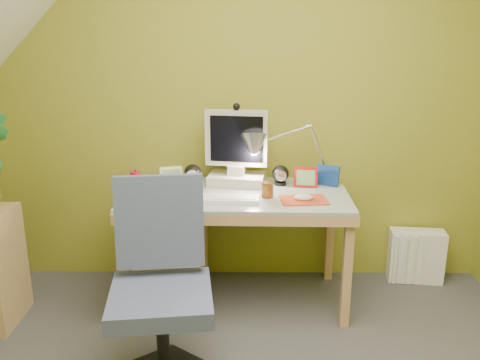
{
  "coord_description": "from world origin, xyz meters",
  "views": [
    {
      "loc": [
        0.02,
        -1.61,
        1.63
      ],
      "look_at": [
        0.0,
        1.0,
        0.85
      ],
      "focal_mm": 38.0,
      "sensor_mm": 36.0,
      "label": 1
    }
  ],
  "objects_px": {
    "monitor": "(237,143)",
    "task_chair": "(161,296)",
    "desk_lamp": "(311,140)",
    "radiator": "(416,256)",
    "desk": "(236,248)"
  },
  "relations": [
    {
      "from": "monitor",
      "to": "task_chair",
      "type": "bearing_deg",
      "value": -100.3
    },
    {
      "from": "desk_lamp",
      "to": "radiator",
      "type": "height_order",
      "value": "desk_lamp"
    },
    {
      "from": "monitor",
      "to": "task_chair",
      "type": "height_order",
      "value": "monitor"
    },
    {
      "from": "desk",
      "to": "radiator",
      "type": "relative_size",
      "value": 3.73
    },
    {
      "from": "radiator",
      "to": "monitor",
      "type": "bearing_deg",
      "value": -169.26
    },
    {
      "from": "desk",
      "to": "radiator",
      "type": "bearing_deg",
      "value": 14.05
    },
    {
      "from": "desk_lamp",
      "to": "task_chair",
      "type": "relative_size",
      "value": 0.59
    },
    {
      "from": "radiator",
      "to": "desk_lamp",
      "type": "bearing_deg",
      "value": -166.68
    },
    {
      "from": "monitor",
      "to": "radiator",
      "type": "distance_m",
      "value": 1.43
    },
    {
      "from": "desk",
      "to": "monitor",
      "type": "height_order",
      "value": "monitor"
    },
    {
      "from": "task_chair",
      "to": "radiator",
      "type": "bearing_deg",
      "value": 28.08
    },
    {
      "from": "task_chair",
      "to": "radiator",
      "type": "height_order",
      "value": "task_chair"
    },
    {
      "from": "desk_lamp",
      "to": "radiator",
      "type": "bearing_deg",
      "value": 18.63
    },
    {
      "from": "desk",
      "to": "task_chair",
      "type": "relative_size",
      "value": 1.4
    },
    {
      "from": "monitor",
      "to": "radiator",
      "type": "height_order",
      "value": "monitor"
    }
  ]
}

